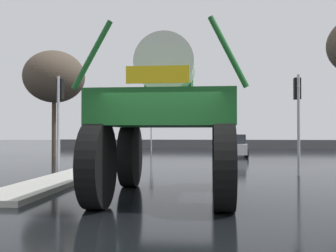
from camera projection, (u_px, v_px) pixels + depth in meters
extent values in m
plane|color=black|center=(192.00, 159.00, 25.33)|extent=(120.00, 120.00, 0.00)
cube|color=#B2AFA8|center=(54.00, 182.00, 13.09)|extent=(1.52, 8.12, 0.15)
cylinder|color=black|center=(130.00, 155.00, 12.54)|extent=(0.45, 1.92, 1.91)
cylinder|color=black|center=(220.00, 156.00, 12.26)|extent=(0.45, 1.92, 1.91)
cylinder|color=black|center=(97.00, 165.00, 8.87)|extent=(0.45, 1.92, 1.91)
cylinder|color=black|center=(224.00, 166.00, 8.59)|extent=(0.45, 1.92, 1.91)
cube|color=#195B23|center=(168.00, 111.00, 10.59)|extent=(3.26, 4.41, 0.80)
cube|color=#154E1E|center=(170.00, 78.00, 11.06)|extent=(1.20, 1.41, 1.08)
cylinder|color=silver|center=(166.00, 65.00, 9.96)|extent=(1.43, 1.06, 1.43)
cylinder|color=#195B23|center=(92.00, 55.00, 8.79)|extent=(0.91, 0.12, 1.51)
cylinder|color=#195B23|center=(228.00, 52.00, 8.49)|extent=(0.85, 0.12, 1.54)
cube|color=yellow|center=(157.00, 74.00, 8.38)|extent=(1.32, 0.05, 0.36)
cube|color=silver|center=(234.00, 149.00, 28.51)|extent=(1.89, 4.18, 0.70)
cube|color=#23282D|center=(234.00, 139.00, 28.37)|extent=(1.66, 2.17, 0.64)
cylinder|color=black|center=(222.00, 151.00, 29.97)|extent=(0.21, 0.61, 0.60)
cylinder|color=black|center=(245.00, 151.00, 29.72)|extent=(0.21, 0.61, 0.60)
cylinder|color=black|center=(221.00, 153.00, 27.29)|extent=(0.21, 0.61, 0.60)
cylinder|color=black|center=(247.00, 153.00, 27.05)|extent=(0.21, 0.61, 0.60)
cylinder|color=#A8AAAF|center=(58.00, 125.00, 16.66)|extent=(0.11, 0.11, 3.97)
cube|color=black|center=(60.00, 89.00, 16.89)|extent=(0.24, 0.32, 0.84)
sphere|color=#390503|center=(62.00, 83.00, 17.09)|extent=(0.17, 0.17, 0.17)
sphere|color=#3C2403|center=(62.00, 90.00, 17.08)|extent=(0.17, 0.17, 0.17)
sphere|color=green|center=(62.00, 96.00, 17.08)|extent=(0.17, 0.17, 0.17)
cylinder|color=#A8AAAF|center=(299.00, 125.00, 15.72)|extent=(0.11, 0.11, 3.90)
cube|color=black|center=(297.00, 89.00, 15.95)|extent=(0.24, 0.32, 0.84)
sphere|color=#390503|center=(296.00, 82.00, 16.14)|extent=(0.17, 0.17, 0.17)
sphere|color=#3C2403|center=(296.00, 89.00, 16.14)|extent=(0.17, 0.17, 0.17)
sphere|color=green|center=(296.00, 96.00, 16.14)|extent=(0.17, 0.17, 0.17)
cylinder|color=#A8AAAF|center=(151.00, 131.00, 35.65)|extent=(0.11, 0.11, 3.51)
cube|color=black|center=(152.00, 117.00, 35.88)|extent=(0.24, 0.32, 0.84)
sphere|color=#390503|center=(152.00, 114.00, 36.08)|extent=(0.17, 0.17, 0.17)
sphere|color=#3C2403|center=(152.00, 117.00, 36.07)|extent=(0.17, 0.17, 0.17)
sphere|color=green|center=(152.00, 120.00, 36.07)|extent=(0.17, 0.17, 0.17)
cylinder|color=#A8AAAF|center=(132.00, 130.00, 35.82)|extent=(0.11, 0.11, 3.80)
cube|color=black|center=(133.00, 114.00, 36.05)|extent=(0.24, 0.32, 0.84)
sphere|color=#390503|center=(133.00, 111.00, 36.25)|extent=(0.17, 0.17, 0.17)
sphere|color=#3C2403|center=(133.00, 114.00, 36.24)|extent=(0.17, 0.17, 0.17)
sphere|color=green|center=(133.00, 117.00, 36.24)|extent=(0.17, 0.17, 0.17)
cylinder|color=#473828|center=(54.00, 127.00, 27.94)|extent=(0.29, 0.29, 4.03)
ellipsoid|color=brown|center=(54.00, 77.00, 28.00)|extent=(4.19, 4.19, 3.56)
cube|color=#59595B|center=(199.00, 144.00, 42.09)|extent=(29.45, 0.24, 0.90)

